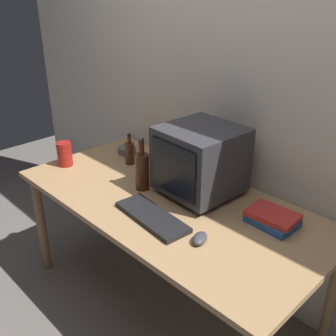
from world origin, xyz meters
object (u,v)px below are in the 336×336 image
(computer_mouse, at_px, (200,238))
(crt_monitor, at_px, (200,160))
(bottle_tall, at_px, (142,170))
(book_stack, at_px, (273,218))
(keyboard, at_px, (152,217))
(metal_canister, at_px, (65,154))
(bottle_short, at_px, (130,152))
(cd_spindle, at_px, (127,150))

(computer_mouse, bearing_deg, crt_monitor, 109.70)
(bottle_tall, bearing_deg, book_stack, 16.53)
(keyboard, height_order, bottle_tall, bottle_tall)
(crt_monitor, height_order, metal_canister, crt_monitor)
(bottle_short, relative_size, metal_canister, 1.35)
(keyboard, distance_m, book_stack, 0.57)
(crt_monitor, xyz_separation_m, computer_mouse, (0.29, -0.33, -0.17))
(bottle_tall, height_order, bottle_short, bottle_tall)
(book_stack, height_order, metal_canister, metal_canister)
(crt_monitor, xyz_separation_m, metal_canister, (-0.81, -0.33, -0.12))
(keyboard, bearing_deg, crt_monitor, 97.53)
(bottle_short, relative_size, cd_spindle, 1.69)
(bottle_short, bearing_deg, cd_spindle, 147.60)
(bottle_tall, relative_size, metal_canister, 2.01)
(cd_spindle, relative_size, metal_canister, 0.80)
(bottle_tall, distance_m, cd_spindle, 0.52)
(cd_spindle, bearing_deg, computer_mouse, -21.62)
(computer_mouse, xyz_separation_m, cd_spindle, (-0.99, 0.39, 0.00))
(book_stack, relative_size, metal_canister, 1.57)
(bottle_short, height_order, metal_canister, bottle_short)
(book_stack, bearing_deg, cd_spindle, 177.84)
(crt_monitor, distance_m, computer_mouse, 0.48)
(keyboard, height_order, cd_spindle, cd_spindle)
(computer_mouse, height_order, bottle_tall, bottle_tall)
(metal_canister, bearing_deg, keyboard, -1.89)
(bottle_short, bearing_deg, bottle_tall, -27.75)
(cd_spindle, bearing_deg, metal_canister, -107.11)
(keyboard, height_order, metal_canister, metal_canister)
(computer_mouse, bearing_deg, cd_spindle, 136.21)
(bottle_short, bearing_deg, computer_mouse, -19.62)
(crt_monitor, distance_m, metal_canister, 0.89)
(computer_mouse, xyz_separation_m, bottle_short, (-0.85, 0.30, 0.06))
(bottle_short, height_order, cd_spindle, bottle_short)
(bottle_tall, distance_m, book_stack, 0.73)
(keyboard, relative_size, bottle_tall, 1.40)
(computer_mouse, relative_size, bottle_tall, 0.33)
(cd_spindle, bearing_deg, keyboard, -30.64)
(crt_monitor, height_order, book_stack, crt_monitor)
(keyboard, distance_m, bottle_short, 0.66)
(computer_mouse, relative_size, metal_canister, 0.67)
(crt_monitor, relative_size, keyboard, 0.97)
(crt_monitor, bearing_deg, metal_canister, -158.05)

